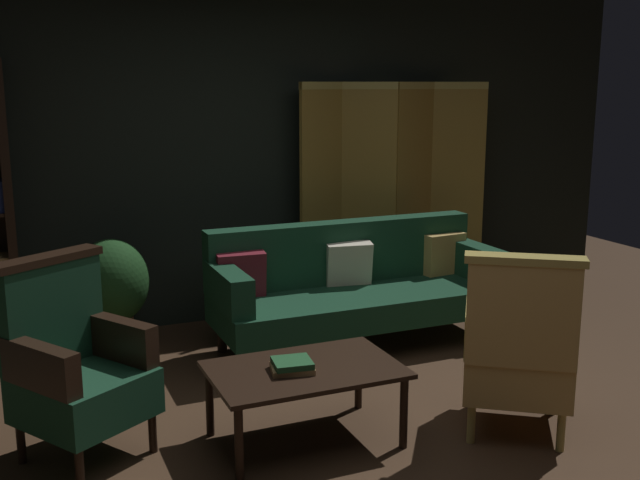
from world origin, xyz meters
TOP-DOWN VIEW (x-y plane):
  - ground_plane at (0.00, 0.00)m, footprint 10.00×10.00m
  - back_wall at (0.00, 2.45)m, footprint 7.20×0.10m
  - folding_screen at (1.25, 2.20)m, footprint 1.69×0.30m
  - velvet_couch at (0.55, 1.45)m, footprint 2.12×0.78m
  - coffee_table at (-0.37, 0.14)m, footprint 1.00×0.64m
  - armchair_gilt_accent at (0.72, -0.22)m, footprint 0.81×0.80m
  - armchair_wing_left at (-1.50, 0.47)m, footprint 0.80×0.80m
  - potted_plant at (-1.11, 1.97)m, footprint 0.53×0.53m
  - book_tan_leather at (-0.45, 0.12)m, footprint 0.25×0.22m
  - book_green_cloth at (-0.45, 0.12)m, footprint 0.22×0.21m

SIDE VIEW (x-z plane):
  - ground_plane at x=0.00m, z-range 0.00..0.00m
  - coffee_table at x=-0.37m, z-range 0.16..0.58m
  - book_tan_leather at x=-0.45m, z-range 0.42..0.45m
  - velvet_couch at x=0.55m, z-range 0.01..0.89m
  - book_green_cloth at x=-0.45m, z-range 0.45..0.48m
  - potted_plant at x=-1.11m, z-range 0.06..0.88m
  - armchair_gilt_accent at x=0.72m, z-range -0.03..1.01m
  - armchair_wing_left at x=-1.50m, z-range -0.03..1.01m
  - folding_screen at x=1.25m, z-range 0.04..1.94m
  - back_wall at x=0.00m, z-range 0.00..2.80m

